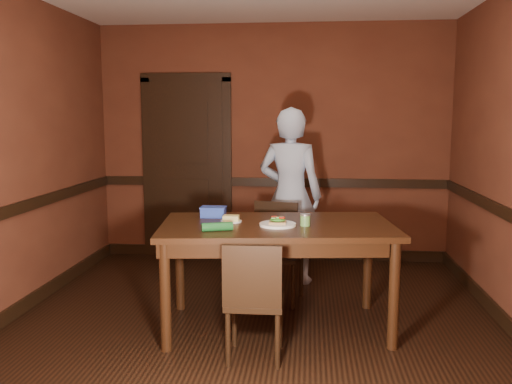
% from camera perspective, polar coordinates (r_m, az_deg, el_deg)
% --- Properties ---
extents(floor, '(4.00, 4.50, 0.01)m').
position_cam_1_polar(floor, '(4.35, -0.47, -14.50)').
color(floor, black).
rests_on(floor, ground).
extents(wall_back, '(4.00, 0.02, 2.70)m').
position_cam_1_polar(wall_back, '(6.26, 1.73, 5.14)').
color(wall_back, '#592A1B').
rests_on(wall_back, ground).
extents(wall_front, '(4.00, 0.02, 2.70)m').
position_cam_1_polar(wall_front, '(1.82, -8.16, -2.04)').
color(wall_front, '#592A1B').
rests_on(wall_front, ground).
extents(dado_back, '(4.00, 0.03, 0.10)m').
position_cam_1_polar(dado_back, '(6.29, 1.71, 1.04)').
color(dado_back, black).
rests_on(dado_back, ground).
extents(dado_left, '(0.03, 4.50, 0.10)m').
position_cam_1_polar(dado_left, '(4.73, -25.18, -2.06)').
color(dado_left, black).
rests_on(dado_left, ground).
extents(baseboard_back, '(4.00, 0.03, 0.12)m').
position_cam_1_polar(baseboard_back, '(6.44, 1.68, -6.40)').
color(baseboard_back, black).
rests_on(baseboard_back, ground).
extents(baseboard_left, '(0.03, 4.50, 0.12)m').
position_cam_1_polar(baseboard_left, '(4.93, -24.58, -11.71)').
color(baseboard_left, black).
rests_on(baseboard_left, ground).
extents(door, '(1.05, 0.07, 2.20)m').
position_cam_1_polar(door, '(6.40, -7.28, 2.82)').
color(door, black).
rests_on(door, ground).
extents(dining_table, '(1.89, 1.20, 0.84)m').
position_cam_1_polar(dining_table, '(4.31, 2.20, -8.81)').
color(dining_table, black).
rests_on(dining_table, floor).
extents(chair_far, '(0.48, 0.48, 0.88)m').
position_cam_1_polar(chair_far, '(4.90, 2.38, -6.47)').
color(chair_far, black).
rests_on(chair_far, floor).
extents(chair_near, '(0.39, 0.39, 0.84)m').
position_cam_1_polar(chair_near, '(3.79, -0.12, -11.18)').
color(chair_near, black).
rests_on(chair_near, floor).
extents(person, '(0.71, 0.55, 1.75)m').
position_cam_1_polar(person, '(5.41, 3.62, -0.38)').
color(person, '#A6BBD7').
rests_on(person, floor).
extents(sandwich_plate, '(0.28, 0.28, 0.07)m').
position_cam_1_polar(sandwich_plate, '(4.12, 2.30, -3.29)').
color(sandwich_plate, white).
rests_on(sandwich_plate, dining_table).
extents(sauce_jar, '(0.08, 0.08, 0.09)m').
position_cam_1_polar(sauce_jar, '(4.12, 5.21, -2.93)').
color(sauce_jar, '#5B8F44').
rests_on(sauce_jar, dining_table).
extents(cheese_saucer, '(0.17, 0.17, 0.05)m').
position_cam_1_polar(cheese_saucer, '(4.27, -2.64, -2.89)').
color(cheese_saucer, white).
rests_on(cheese_saucer, dining_table).
extents(food_tub, '(0.21, 0.14, 0.09)m').
position_cam_1_polar(food_tub, '(4.47, -4.51, -2.10)').
color(food_tub, blue).
rests_on(food_tub, dining_table).
extents(wrapped_veg, '(0.23, 0.13, 0.06)m').
position_cam_1_polar(wrapped_veg, '(3.94, -4.11, -3.66)').
color(wrapped_veg, '#175221').
rests_on(wrapped_veg, dining_table).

